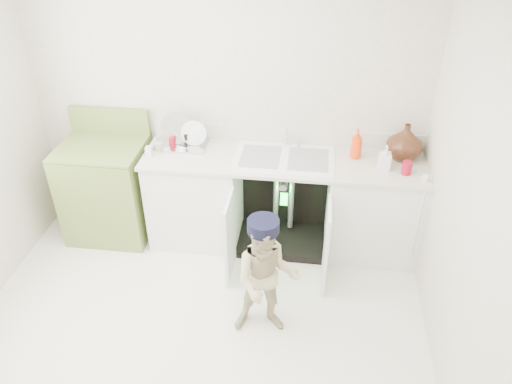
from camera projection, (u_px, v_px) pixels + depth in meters
ground at (197, 333)px, 3.82m from camera, size 3.50×3.50×0.00m
room_shell at (184, 199)px, 3.13m from camera, size 6.00×5.50×1.26m
counter_run at (286, 199)px, 4.50m from camera, size 2.44×1.02×1.21m
avocado_stove at (109, 188)px, 4.65m from camera, size 0.75×0.65×1.16m
repair_worker at (267, 278)px, 3.60m from camera, size 0.53×0.95×1.02m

